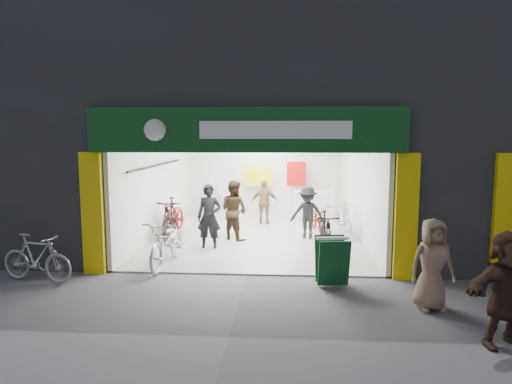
# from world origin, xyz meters

# --- Properties ---
(ground) EXTENTS (60.00, 60.00, 0.00)m
(ground) POSITION_xyz_m (0.00, 0.00, 0.00)
(ground) COLOR #56565B
(ground) RESTS_ON ground
(building) EXTENTS (17.00, 10.27, 8.00)m
(building) POSITION_xyz_m (0.91, 4.99, 4.31)
(building) COLOR #232326
(building) RESTS_ON ground
(bike_left_front) EXTENTS (0.85, 2.09, 1.07)m
(bike_left_front) POSITION_xyz_m (-1.84, 0.60, 0.54)
(bike_left_front) COLOR #B0B0B5
(bike_left_front) RESTS_ON ground
(bike_left_midfront) EXTENTS (0.63, 1.93, 1.15)m
(bike_left_midfront) POSITION_xyz_m (-2.50, 3.39, 0.57)
(bike_left_midfront) COLOR black
(bike_left_midfront) RESTS_ON ground
(bike_left_midback) EXTENTS (0.74, 1.98, 1.03)m
(bike_left_midback) POSITION_xyz_m (-2.50, 3.91, 0.51)
(bike_left_midback) COLOR maroon
(bike_left_midback) RESTS_ON ground
(bike_left_back) EXTENTS (0.85, 1.95, 1.13)m
(bike_left_back) POSITION_xyz_m (-1.80, 6.92, 0.57)
(bike_left_back) COLOR #A6A6AA
(bike_left_back) RESTS_ON ground
(bike_right_front) EXTENTS (0.61, 1.85, 1.09)m
(bike_right_front) POSITION_xyz_m (1.80, 1.66, 0.55)
(bike_right_front) COLOR black
(bike_right_front) RESTS_ON ground
(bike_right_mid) EXTENTS (0.85, 1.78, 0.90)m
(bike_right_mid) POSITION_xyz_m (1.80, 4.31, 0.45)
(bike_right_mid) COLOR maroon
(bike_right_mid) RESTS_ON ground
(bike_right_back) EXTENTS (0.77, 1.90, 1.11)m
(bike_right_back) POSITION_xyz_m (2.50, 3.88, 0.55)
(bike_right_back) COLOR silver
(bike_right_back) RESTS_ON ground
(parked_bike) EXTENTS (1.70, 0.80, 0.99)m
(parked_bike) POSITION_xyz_m (-4.17, -0.69, 0.49)
(parked_bike) COLOR #A1A1A6
(parked_bike) RESTS_ON ground
(customer_a) EXTENTS (0.63, 0.42, 1.70)m
(customer_a) POSITION_xyz_m (-1.14, 2.14, 0.85)
(customer_a) COLOR black
(customer_a) RESTS_ON ground
(customer_b) EXTENTS (1.04, 0.99, 1.70)m
(customer_b) POSITION_xyz_m (-0.63, 3.21, 0.85)
(customer_b) COLOR #342417
(customer_b) RESTS_ON ground
(customer_c) EXTENTS (1.09, 0.81, 1.52)m
(customer_c) POSITION_xyz_m (1.43, 3.40, 0.76)
(customer_c) COLOR black
(customer_c) RESTS_ON ground
(customer_d) EXTENTS (0.89, 0.40, 1.49)m
(customer_d) POSITION_xyz_m (0.13, 5.47, 0.74)
(customer_d) COLOR #84694C
(customer_d) RESTS_ON ground
(pedestrian_near) EXTENTS (0.84, 0.61, 1.57)m
(pedestrian_near) POSITION_xyz_m (3.30, -1.64, 0.78)
(pedestrian_near) COLOR #8E6B53
(pedestrian_near) RESTS_ON ground
(pedestrian_far) EXTENTS (1.60, 0.96, 1.65)m
(pedestrian_far) POSITION_xyz_m (3.90, -2.95, 0.82)
(pedestrian_far) COLOR #39221A
(pedestrian_far) RESTS_ON ground
(sandwich_board) EXTENTS (0.67, 0.69, 0.94)m
(sandwich_board) POSITION_xyz_m (1.74, -0.50, 0.52)
(sandwich_board) COLOR #10421F
(sandwich_board) RESTS_ON ground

